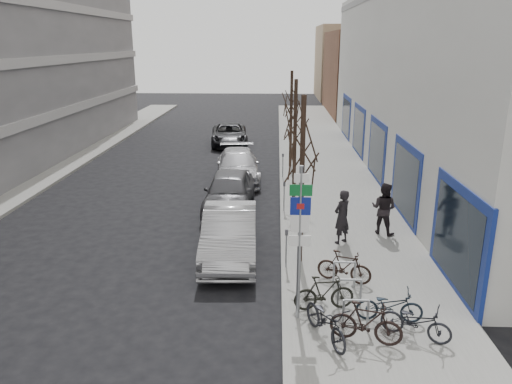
# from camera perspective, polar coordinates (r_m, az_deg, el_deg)

# --- Properties ---
(ground) EXTENTS (120.00, 120.00, 0.00)m
(ground) POSITION_cam_1_polar(r_m,az_deg,el_deg) (13.56, -5.77, -14.38)
(ground) COLOR black
(ground) RESTS_ON ground
(sidewalk_east) EXTENTS (5.00, 70.00, 0.15)m
(sidewalk_east) POSITION_cam_1_polar(r_m,az_deg,el_deg) (22.73, 9.09, -1.17)
(sidewalk_east) COLOR slate
(sidewalk_east) RESTS_ON ground
(brick_building_far) EXTENTS (12.00, 14.00, 8.00)m
(brick_building_far) POSITION_cam_1_polar(r_m,az_deg,el_deg) (52.77, 15.03, 12.97)
(brick_building_far) COLOR brown
(brick_building_far) RESTS_ON ground
(tan_building_far) EXTENTS (13.00, 12.00, 9.00)m
(tan_building_far) POSITION_cam_1_polar(r_m,az_deg,el_deg) (67.55, 12.76, 14.27)
(tan_building_far) COLOR #937A5B
(tan_building_far) RESTS_ON ground
(highway_sign_pole) EXTENTS (0.55, 0.10, 4.20)m
(highway_sign_pole) POSITION_cam_1_polar(r_m,az_deg,el_deg) (12.35, 5.02, -4.86)
(highway_sign_pole) COLOR gray
(highway_sign_pole) RESTS_ON ground
(bike_rack) EXTENTS (0.66, 2.26, 0.83)m
(bike_rack) POSITION_cam_1_polar(r_m,az_deg,el_deg) (13.79, 10.64, -10.91)
(bike_rack) COLOR gray
(bike_rack) RESTS_ON sidewalk_east
(tree_near) EXTENTS (1.80, 1.80, 5.50)m
(tree_near) POSITION_cam_1_polar(r_m,az_deg,el_deg) (15.28, 5.37, 5.79)
(tree_near) COLOR black
(tree_near) RESTS_ON ground
(tree_mid) EXTENTS (1.80, 1.80, 5.50)m
(tree_mid) POSITION_cam_1_polar(r_m,az_deg,el_deg) (21.69, 4.54, 9.06)
(tree_mid) COLOR black
(tree_mid) RESTS_ON ground
(tree_far) EXTENTS (1.80, 1.80, 5.50)m
(tree_far) POSITION_cam_1_polar(r_m,az_deg,el_deg) (28.14, 4.08, 10.84)
(tree_far) COLOR black
(tree_far) RESTS_ON ground
(meter_front) EXTENTS (0.10, 0.08, 1.27)m
(meter_front) POSITION_cam_1_polar(r_m,az_deg,el_deg) (15.71, 3.49, -6.03)
(meter_front) COLOR gray
(meter_front) RESTS_ON sidewalk_east
(meter_mid) EXTENTS (0.10, 0.08, 1.27)m
(meter_mid) POSITION_cam_1_polar(r_m,az_deg,el_deg) (20.89, 3.24, -0.17)
(meter_mid) COLOR gray
(meter_mid) RESTS_ON sidewalk_east
(meter_back) EXTENTS (0.10, 0.08, 1.27)m
(meter_back) POSITION_cam_1_polar(r_m,az_deg,el_deg) (26.20, 3.09, 3.33)
(meter_back) COLOR gray
(meter_back) RESTS_ON sidewalk_east
(bike_near_left) EXTENTS (1.28, 1.94, 1.14)m
(bike_near_left) POSITION_cam_1_polar(r_m,az_deg,el_deg) (12.31, 8.02, -14.05)
(bike_near_left) COLOR black
(bike_near_left) RESTS_ON sidewalk_east
(bike_near_right) EXTENTS (1.81, 0.98, 1.05)m
(bike_near_right) POSITION_cam_1_polar(r_m,az_deg,el_deg) (12.39, 12.47, -14.34)
(bike_near_right) COLOR black
(bike_near_right) RESTS_ON sidewalk_east
(bike_mid_curb) EXTENTS (1.72, 0.67, 1.02)m
(bike_mid_curb) POSITION_cam_1_polar(r_m,az_deg,el_deg) (13.37, 15.03, -12.14)
(bike_mid_curb) COLOR black
(bike_mid_curb) RESTS_ON sidewalk_east
(bike_mid_inner) EXTENTS (1.70, 0.75, 1.00)m
(bike_mid_inner) POSITION_cam_1_polar(r_m,az_deg,el_deg) (13.56, 7.79, -11.30)
(bike_mid_inner) COLOR black
(bike_mid_inner) RESTS_ON sidewalk_east
(bike_far_curb) EXTENTS (1.74, 1.19, 1.03)m
(bike_far_curb) POSITION_cam_1_polar(r_m,az_deg,el_deg) (12.86, 17.84, -13.62)
(bike_far_curb) COLOR black
(bike_far_curb) RESTS_ON sidewalk_east
(bike_far_inner) EXTENTS (1.71, 1.02, 1.00)m
(bike_far_inner) POSITION_cam_1_polar(r_m,az_deg,el_deg) (15.09, 10.05, -8.38)
(bike_far_inner) COLOR black
(bike_far_inner) RESTS_ON sidewalk_east
(parked_car_front) EXTENTS (2.00, 5.13, 1.67)m
(parked_car_front) POSITION_cam_1_polar(r_m,az_deg,el_deg) (16.80, -3.03, -4.77)
(parked_car_front) COLOR #A3A3A8
(parked_car_front) RESTS_ON ground
(parked_car_mid) EXTENTS (2.08, 5.00, 1.69)m
(parked_car_mid) POSITION_cam_1_polar(r_m,az_deg,el_deg) (21.45, -3.07, 0.09)
(parked_car_mid) COLOR #46464B
(parked_car_mid) RESTS_ON ground
(parked_car_back) EXTENTS (2.72, 5.62, 1.58)m
(parked_car_back) POSITION_cam_1_polar(r_m,az_deg,el_deg) (26.10, -2.08, 3.01)
(parked_car_back) COLOR #A3A3A8
(parked_car_back) RESTS_ON ground
(lane_car) EXTENTS (2.97, 5.53, 1.48)m
(lane_car) POSITION_cam_1_polar(r_m,az_deg,el_deg) (35.39, -3.07, 6.57)
(lane_car) COLOR black
(lane_car) RESTS_ON ground
(pedestrian_near) EXTENTS (0.84, 0.82, 1.95)m
(pedestrian_near) POSITION_cam_1_polar(r_m,az_deg,el_deg) (17.74, 9.79, -2.81)
(pedestrian_near) COLOR black
(pedestrian_near) RESTS_ON sidewalk_east
(pedestrian_far) EXTENTS (0.88, 0.80, 1.97)m
(pedestrian_far) POSITION_cam_1_polar(r_m,az_deg,el_deg) (18.94, 14.39, -1.80)
(pedestrian_far) COLOR black
(pedestrian_far) RESTS_ON sidewalk_east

